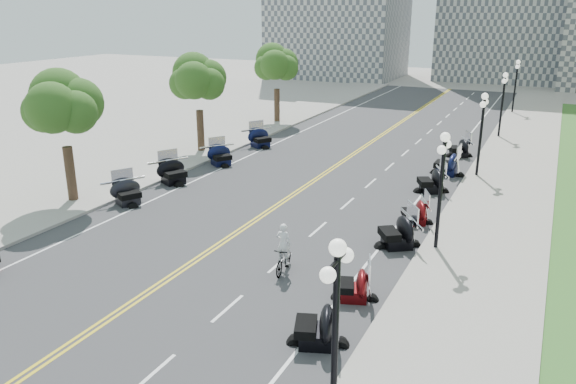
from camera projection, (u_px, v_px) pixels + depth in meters
The scene contains 45 objects.
ground at pixel (213, 249), 23.94m from camera, with size 160.00×160.00×0.00m, color gray.
road at pixel (307, 185), 32.50m from camera, with size 16.00×90.00×0.01m, color #333335.
centerline_yellow_a at pixel (305, 185), 32.54m from camera, with size 0.12×90.00×0.00m, color yellow.
centerline_yellow_b at pixel (309, 185), 32.45m from camera, with size 0.12×90.00×0.00m, color yellow.
edge_line_north at pixel (417, 201), 29.86m from camera, with size 0.12×90.00×0.00m, color white.
edge_line_south at pixel (214, 172), 35.13m from camera, with size 0.12×90.00×0.00m, color white.
lane_dash_4 at pixel (153, 374), 15.77m from camera, with size 0.12×2.00×0.00m, color white.
lane_dash_5 at pixel (228, 308), 19.19m from camera, with size 0.12×2.00×0.00m, color white.
lane_dash_6 at pixel (280, 263), 22.62m from camera, with size 0.12×2.00×0.00m, color white.
lane_dash_7 at pixel (318, 229), 26.04m from camera, with size 0.12×2.00×0.00m, color white.
lane_dash_8 at pixel (347, 203), 29.47m from camera, with size 0.12×2.00×0.00m, color white.
lane_dash_9 at pixel (371, 183), 32.89m from camera, with size 0.12×2.00×0.00m, color white.
lane_dash_10 at pixel (390, 167), 36.32m from camera, with size 0.12×2.00×0.00m, color white.
lane_dash_11 at pixel (405, 153), 39.74m from camera, with size 0.12×2.00×0.00m, color white.
lane_dash_12 at pixel (418, 141), 43.17m from camera, with size 0.12×2.00×0.00m, color white.
lane_dash_13 at pixel (430, 132), 46.59m from camera, with size 0.12×2.00×0.00m, color white.
lane_dash_14 at pixel (439, 123), 50.02m from camera, with size 0.12×2.00×0.00m, color white.
lane_dash_15 at pixel (448, 116), 53.44m from camera, with size 0.12×2.00×0.00m, color white.
lane_dash_16 at pixel (455, 109), 56.87m from camera, with size 0.12×2.00×0.00m, color white.
lane_dash_17 at pixel (462, 103), 60.30m from camera, with size 0.12×2.00×0.00m, color white.
lane_dash_18 at pixel (468, 98), 63.72m from camera, with size 0.12×2.00×0.00m, color white.
lane_dash_19 at pixel (473, 94), 67.15m from camera, with size 0.12×2.00×0.00m, color white.
sidewalk_north at pixel (498, 211), 28.16m from camera, with size 5.00×90.00×0.15m, color #9E9991.
sidewalk_south at pixel (161, 163), 36.79m from camera, with size 5.00×90.00×0.15m, color #9E9991.
street_lamp_1 at pixel (335, 341), 12.74m from camera, with size 0.50×1.20×4.90m, color black, non-canonical shape.
street_lamp_2 at pixel (440, 192), 23.01m from camera, with size 0.50×1.20×4.90m, color black, non-canonical shape.
street_lamp_3 at pixel (481, 135), 33.29m from camera, with size 0.50×1.20×4.90m, color black, non-canonical shape.
street_lamp_4 at pixel (502, 105), 43.56m from camera, with size 0.50×1.20×4.90m, color black, non-canonical shape.
street_lamp_5 at pixel (515, 87), 53.84m from camera, with size 0.50×1.20×4.90m, color black, non-canonical shape.
tree_2 at pixel (63, 113), 28.28m from camera, with size 4.80×4.80×9.20m, color #235619, non-canonical shape.
tree_3 at pixel (198, 85), 38.55m from camera, with size 4.80×4.80×9.20m, color #235619, non-canonical shape.
tree_4 at pixel (277, 69), 48.83m from camera, with size 4.80×4.80×9.20m, color #235619, non-canonical shape.
motorcycle_n_4 at pixel (317, 323), 16.97m from camera, with size 2.04×2.04×1.43m, color black, non-canonical shape.
motorcycle_n_5 at pixel (354, 283), 19.64m from camera, with size 1.80×1.80×1.26m, color #590A0C, non-canonical shape.
motorcycle_n_6 at pixel (397, 230), 23.94m from camera, with size 2.19×2.19×1.54m, color black, non-canonical shape.
motorcycle_n_7 at pixel (415, 211), 26.58m from camera, with size 1.84×1.84×1.29m, color #590A0C, non-canonical shape.
motorcycle_n_8 at pixel (431, 179), 31.10m from camera, with size 2.12×2.12×1.48m, color black, non-canonical shape.
motorcycle_n_9 at pixel (447, 162), 34.36m from camera, with size 2.23×2.23×1.56m, color black, non-canonical shape.
motorcycle_n_10 at pixel (459, 147), 38.54m from camera, with size 2.01×2.01×1.40m, color black, non-canonical shape.
motorcycle_s_6 at pixel (127, 191), 29.19m from camera, with size 2.05×2.05×1.44m, color black, non-canonical shape.
motorcycle_s_7 at pixel (173, 171), 32.66m from camera, with size 2.20×2.20×1.54m, color black, non-canonical shape.
motorcycle_s_8 at pixel (221, 154), 36.50m from camera, with size 2.05×2.05×1.44m, color black, non-canonical shape.
motorcycle_s_9 at pixel (260, 137), 41.25m from camera, with size 2.16×2.16×1.51m, color black, non-canonical shape.
bicycle at pixel (284, 259), 21.71m from camera, with size 0.51×1.80×1.08m, color #A51414.
cyclist_rider at pixel (284, 226), 21.29m from camera, with size 0.61×0.40×1.66m, color white.
Camera 1 is at (12.42, -18.42, 9.79)m, focal length 35.00 mm.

